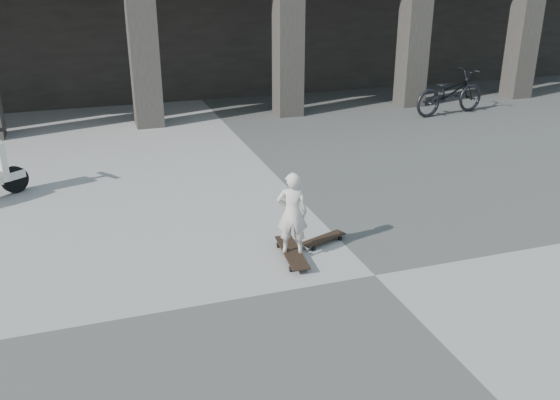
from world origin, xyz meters
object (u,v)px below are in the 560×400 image
object	(u,v)px
longboard	(292,253)
bicycle	(450,93)
skateboard_spare	(323,239)
child	(292,213)

from	to	relation	value
longboard	bicycle	size ratio (longest dim) A/B	0.48
longboard	skateboard_spare	xyz separation A→B (m)	(0.57, 0.29, -0.02)
skateboard_spare	child	size ratio (longest dim) A/B	0.66
skateboard_spare	bicycle	distance (m)	8.64
child	bicycle	bearing A→B (deg)	-116.68
longboard	bicycle	bearing A→B (deg)	-40.56
bicycle	longboard	bearing A→B (deg)	124.79
child	longboard	bearing A→B (deg)	-44.27
skateboard_spare	bicycle	world-z (taller)	bicycle
longboard	child	world-z (taller)	child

